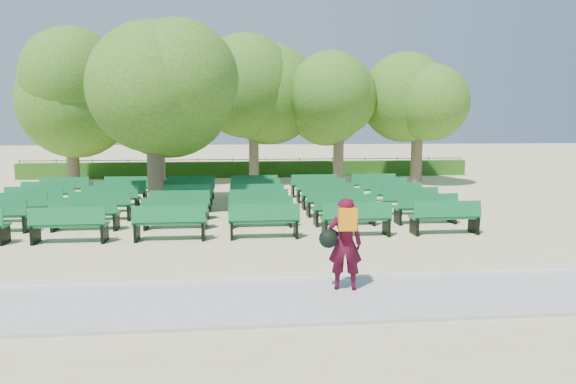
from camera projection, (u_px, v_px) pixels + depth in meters
name	position (u px, v px, depth m)	size (l,w,h in m)	color
ground	(262.00, 222.00, 16.28)	(120.00, 120.00, 0.00)	#C7BA84
paving	(284.00, 301.00, 8.98)	(30.00, 2.20, 0.06)	#A6A7A3
curb	(278.00, 280.00, 10.11)	(30.00, 0.12, 0.10)	silver
hedge	(250.00, 169.00, 30.02)	(26.00, 0.70, 0.90)	#265616
fence	(249.00, 176.00, 30.48)	(26.00, 0.10, 1.02)	black
tree_line	(252.00, 185.00, 26.14)	(21.80, 6.80, 7.04)	#40721E
bench_array	(221.00, 211.00, 17.77)	(1.93, 0.60, 1.22)	#116531
tree_among	(152.00, 80.00, 17.64)	(4.74, 4.74, 6.75)	brown
person	(344.00, 242.00, 9.42)	(0.84, 0.53, 1.73)	#40091A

